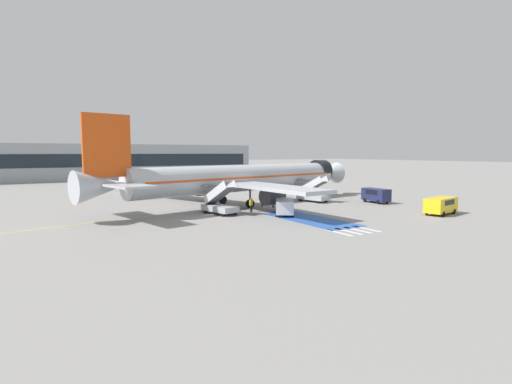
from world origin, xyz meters
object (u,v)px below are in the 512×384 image
(ground_crew_0, at_px, (273,201))
(service_van_0, at_px, (284,206))
(ground_crew_1, at_px, (251,204))
(ground_crew_2, at_px, (262,199))
(terminal_building, at_px, (74,162))
(boarding_stairs_aft, at_px, (220,206))
(service_van_2, at_px, (376,194))
(airliner, at_px, (241,178))
(service_van_1, at_px, (441,204))
(fuel_tanker, at_px, (153,184))
(boarding_stairs_forward, at_px, (313,195))

(ground_crew_0, bearing_deg, service_van_0, -141.78)
(ground_crew_1, height_order, ground_crew_2, ground_crew_2)
(terminal_building, bearing_deg, boarding_stairs_aft, -84.50)
(boarding_stairs_aft, relative_size, service_van_2, 1.24)
(boarding_stairs_aft, distance_m, service_van_0, 7.82)
(ground_crew_0, xyz_separation_m, ground_crew_1, (-4.57, -1.89, 0.14))
(airliner, distance_m, terminal_building, 69.48)
(service_van_1, distance_m, terminal_building, 92.95)
(boarding_stairs_aft, height_order, fuel_tanker, boarding_stairs_aft)
(boarding_stairs_forward, relative_size, ground_crew_0, 3.47)
(service_van_2, bearing_deg, service_van_1, 84.57)
(airliner, xyz_separation_m, boarding_stairs_forward, (11.11, -2.20, -2.80))
(ground_crew_2, bearing_deg, service_van_0, 7.97)
(service_van_2, distance_m, ground_crew_0, 16.27)
(fuel_tanker, bearing_deg, boarding_stairs_forward, -135.97)
(service_van_0, xyz_separation_m, ground_crew_1, (-2.34, 3.86, -0.07))
(service_van_1, relative_size, service_van_2, 1.19)
(boarding_stairs_forward, xyz_separation_m, service_van_1, (5.20, -17.64, 0.23))
(ground_crew_0, bearing_deg, boarding_stairs_aft, 157.30)
(boarding_stairs_aft, height_order, ground_crew_0, boarding_stairs_aft)
(ground_crew_2, bearing_deg, ground_crew_1, -28.47)
(ground_crew_1, bearing_deg, fuel_tanker, 85.10)
(service_van_2, bearing_deg, terminal_building, -63.54)
(service_van_0, bearing_deg, boarding_stairs_forward, -109.24)
(service_van_0, bearing_deg, service_van_2, -138.61)
(boarding_stairs_forward, relative_size, boarding_stairs_aft, 1.00)
(ground_crew_0, relative_size, terminal_building, 0.02)
(boarding_stairs_aft, height_order, ground_crew_1, boarding_stairs_aft)
(boarding_stairs_forward, distance_m, ground_crew_1, 14.00)
(ground_crew_0, relative_size, ground_crew_1, 0.88)
(airliner, bearing_deg, boarding_stairs_forward, 67.07)
(boarding_stairs_aft, xyz_separation_m, service_van_0, (6.35, -4.56, 0.10))
(service_van_2, height_order, terminal_building, terminal_building)
(service_van_2, distance_m, ground_crew_2, 17.41)
(service_van_0, height_order, ground_crew_2, ground_crew_2)
(service_van_0, bearing_deg, airliner, -55.16)
(service_van_2, bearing_deg, boarding_stairs_aft, -1.30)
(service_van_0, bearing_deg, ground_crew_2, -67.13)
(boarding_stairs_forward, bearing_deg, fuel_tanker, 112.32)
(service_van_1, relative_size, ground_crew_1, 2.93)
(airliner, relative_size, service_van_0, 8.66)
(service_van_1, distance_m, ground_crew_2, 22.33)
(airliner, height_order, fuel_tanker, airliner)
(boarding_stairs_aft, xyz_separation_m, fuel_tanker, (0.50, 28.48, 0.73))
(ground_crew_0, relative_size, ground_crew_2, 0.85)
(boarding_stairs_forward, distance_m, service_van_1, 18.39)
(fuel_tanker, bearing_deg, boarding_stairs_aft, -171.06)
(service_van_0, distance_m, service_van_1, 18.75)
(service_van_0, relative_size, ground_crew_0, 3.27)
(service_van_0, height_order, ground_crew_0, service_van_0)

